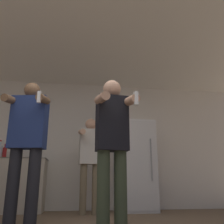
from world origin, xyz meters
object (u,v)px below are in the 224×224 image
at_px(bottle_amber_bourbon, 34,152).
at_px(bottle_tall_gin, 14,153).
at_px(person_spectator_back, 90,154).
at_px(bottle_short_whiskey, 4,153).
at_px(refrigerator, 134,165).
at_px(person_man_side, 27,140).
at_px(person_woman_foreground, 112,140).

bearing_deg(bottle_amber_bourbon, bottle_tall_gin, 180.00).
bearing_deg(person_spectator_back, bottle_amber_bourbon, 156.04).
bearing_deg(bottle_short_whiskey, refrigerator, -1.89).
bearing_deg(person_man_side, bottle_tall_gin, 107.48).
xyz_separation_m(refrigerator, bottle_tall_gin, (-2.23, 0.08, 0.20)).
bearing_deg(person_woman_foreground, person_spectator_back, 94.36).
distance_m(refrigerator, person_man_side, 2.31).
bearing_deg(person_man_side, bottle_short_whiskey, 112.81).
relative_size(refrigerator, bottle_amber_bourbon, 5.23).
xyz_separation_m(bottle_amber_bourbon, bottle_tall_gin, (-0.34, 0.00, -0.03)).
relative_size(person_woman_foreground, person_man_side, 0.92).
height_order(person_woman_foreground, person_man_side, person_man_side).
height_order(bottle_tall_gin, person_spectator_back, person_spectator_back).
bearing_deg(person_woman_foreground, bottle_amber_bourbon, 117.97).
bearing_deg(refrigerator, bottle_amber_bourbon, 177.60).
bearing_deg(person_spectator_back, person_woman_foreground, -85.64).
height_order(bottle_amber_bourbon, bottle_tall_gin, bottle_amber_bourbon).
bearing_deg(refrigerator, person_man_side, -138.29).
xyz_separation_m(bottle_short_whiskey, person_woman_foreground, (1.66, -2.17, -0.11)).
bearing_deg(bottle_short_whiskey, person_man_side, -67.19).
relative_size(refrigerator, bottle_tall_gin, 5.93).
relative_size(bottle_amber_bourbon, person_woman_foreground, 0.19).
bearing_deg(bottle_tall_gin, refrigerator, -2.03).
height_order(bottle_amber_bourbon, person_spectator_back, person_spectator_back).
bearing_deg(person_man_side, person_spectator_back, 53.53).
bearing_deg(person_spectator_back, person_man_side, -126.47).
relative_size(bottle_tall_gin, person_woman_foreground, 0.17).
relative_size(person_man_side, person_spectator_back, 1.10).
xyz_separation_m(bottle_short_whiskey, person_man_side, (0.68, -1.61, -0.03)).
xyz_separation_m(bottle_short_whiskey, bottle_tall_gin, (0.17, 0.00, -0.01)).
xyz_separation_m(bottle_tall_gin, person_man_side, (0.51, -1.61, -0.02)).
distance_m(bottle_amber_bourbon, bottle_tall_gin, 0.34).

